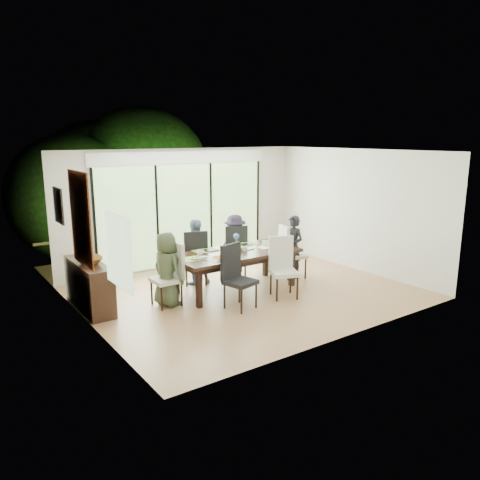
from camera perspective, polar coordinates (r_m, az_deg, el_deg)
floor at (r=9.13m, az=0.91°, el=-6.45°), size 6.00×5.00×0.01m
ceiling at (r=8.64m, az=0.97°, el=10.80°), size 6.00×5.00×0.01m
wall_back at (r=10.89m, az=-6.86°, el=3.93°), size 6.00×0.02×2.70m
wall_front at (r=6.96m, az=13.17°, el=-1.26°), size 6.00×0.02×2.70m
wall_left at (r=7.46m, az=-18.12°, el=-0.62°), size 0.02×5.00×2.70m
wall_right at (r=10.81m, az=13.99°, el=3.58°), size 0.02×5.00×2.70m
glass_doors at (r=10.88m, az=-6.74°, el=3.12°), size 4.20×0.02×2.30m
blinds_header at (r=10.73m, az=-6.90°, el=9.98°), size 4.40×0.06×0.28m
mullion_a at (r=10.06m, az=-17.29°, el=1.86°), size 0.05×0.04×2.30m
mullion_b at (r=10.56m, az=-10.06°, el=2.73°), size 0.05×0.04×2.30m
mullion_c at (r=11.21m, az=-3.57°, el=3.47°), size 0.05×0.04×2.30m
mullion_d at (r=11.99m, az=2.16°, el=4.09°), size 0.05×0.04×2.30m
side_window at (r=6.33m, az=-14.63°, el=-1.31°), size 0.02×0.90×1.00m
deck at (r=11.95m, az=-8.72°, el=-2.21°), size 6.00×1.80×0.10m
rail_top at (r=12.52m, az=-10.44°, el=1.23°), size 6.00×0.08×0.06m
foliage_left at (r=12.71m, az=-19.93°, el=4.92°), size 3.20×3.20×3.20m
foliage_mid at (r=13.96m, az=-11.93°, el=7.51°), size 4.00×4.00×4.00m
foliage_right at (r=14.12m, az=-3.78°, el=5.61°), size 2.80×2.80×2.80m
foliage_far at (r=14.27m, az=-16.73°, el=6.63°), size 3.60×3.60×3.60m
table_top at (r=9.08m, az=-0.53°, el=-1.62°), size 2.49×1.14×0.06m
table_apron at (r=9.10m, az=-0.53°, el=-2.19°), size 2.28×0.93×0.10m
table_leg_fl at (r=8.28m, az=-5.02°, el=-5.88°), size 0.09×0.09×0.72m
table_leg_fr at (r=9.49m, az=6.34°, el=-3.48°), size 0.09×0.09×0.72m
table_leg_bl at (r=9.00m, az=-7.78°, el=-4.42°), size 0.09×0.09×0.72m
table_leg_br at (r=10.13m, az=3.13°, el=-2.39°), size 0.09×0.09×0.72m
chair_left_end at (r=8.40m, az=-9.02°, el=-4.21°), size 0.48×0.48×1.14m
chair_right_end at (r=10.02m, az=6.56°, el=-1.37°), size 0.60×0.60×1.14m
chair_far_left at (r=9.59m, az=-5.63°, el=-1.99°), size 0.60×0.60×1.14m
chair_far_right at (r=10.10m, az=-0.69°, el=-1.17°), size 0.63×0.63×1.14m
chair_near_left at (r=8.16m, az=0.04°, el=-4.54°), size 0.58×0.58×1.14m
chair_near_right at (r=8.75m, az=5.42°, el=-3.41°), size 0.62×0.62×1.14m
person_left_end at (r=8.38m, az=-8.92°, el=-3.54°), size 0.54×0.70×1.34m
person_right_end at (r=9.98m, az=6.48°, el=-0.84°), size 0.46×0.67×1.34m
person_far_left at (r=9.55m, az=-5.59°, el=-1.44°), size 0.69×0.50×1.34m
person_far_right at (r=10.06m, az=-0.63°, el=-0.65°), size 0.69×0.51×1.34m
placemat_left at (r=8.58m, az=-5.77°, el=-2.28°), size 0.46×0.33×0.01m
placemat_right at (r=9.62m, az=4.13°, el=-0.61°), size 0.46×0.33×0.01m
placemat_far_l at (r=9.16m, az=-4.27°, el=-1.30°), size 0.46×0.33×0.01m
placemat_far_r at (r=9.69m, az=0.81°, el=-0.48°), size 0.46×0.33×0.01m
placemat_paper at (r=8.53m, az=-2.44°, el=-2.32°), size 0.46×0.33×0.01m
tablet_far_l at (r=9.17m, az=-3.58°, el=-1.22°), size 0.27×0.19×0.01m
tablet_far_r at (r=9.62m, az=0.74°, el=-0.53°), size 0.25×0.18×0.01m
papers at (r=9.43m, az=3.15°, el=-0.88°), size 0.31×0.23×0.00m
platter_base at (r=8.53m, az=-2.44°, el=-2.22°), size 0.27×0.27×0.02m
platter_snacks at (r=8.52m, az=-2.44°, el=-2.10°), size 0.21×0.21×0.01m
vase at (r=9.12m, az=-0.45°, el=-0.94°), size 0.08×0.08×0.12m
hyacinth_stems at (r=9.09m, az=-0.45°, el=-0.18°), size 0.04×0.04×0.17m
hyacinth_blooms at (r=9.07m, az=-0.45°, el=0.46°), size 0.11×0.11×0.11m
laptop at (r=8.54m, az=-4.86°, el=-2.26°), size 0.36×0.24×0.03m
cup_a at (r=8.82m, az=-4.84°, el=-1.55°), size 0.16×0.16×0.10m
cup_b at (r=9.06m, az=0.61°, el=-1.13°), size 0.13×0.13×0.10m
cup_c at (r=9.60m, az=3.07°, el=-0.35°), size 0.15×0.15×0.10m
book at (r=9.25m, az=0.57°, el=-1.09°), size 0.20×0.25×0.02m
sideboard at (r=8.60m, az=-17.89°, el=-5.30°), size 0.42×1.50×0.84m
bowl at (r=8.38m, az=-17.90°, el=-2.38°), size 0.45×0.45×0.11m
candlestick_base at (r=8.81m, az=-18.77°, el=-1.97°), size 0.09×0.09×0.04m
candlestick_shaft at (r=8.68m, az=-19.04°, el=1.80°), size 0.02×0.02×1.17m
candlestick_pan at (r=8.60m, az=-19.32°, el=5.60°), size 0.09×0.09×0.03m
candle at (r=8.60m, az=-19.35°, el=5.98°), size 0.03×0.03×0.09m
tapestry at (r=7.78m, az=-18.89°, el=2.48°), size 0.02×1.00×1.50m
art_frame at (r=9.02m, az=-21.27°, el=3.93°), size 0.03×0.55×0.65m
art_canvas at (r=9.02m, az=-21.15°, el=3.95°), size 0.01×0.45×0.55m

